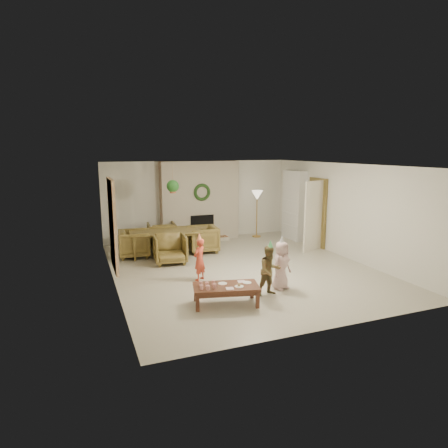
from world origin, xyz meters
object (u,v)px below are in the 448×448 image
dining_chair_near (170,249)px  child_pink (281,265)px  dining_chair_far (162,235)px  coffee_table_top (226,287)px  dining_chair_right (203,239)px  child_red (199,259)px  dining_table (166,243)px  child_plaid (270,271)px  dining_chair_left (134,244)px

dining_chair_near → child_pink: size_ratio=0.80×
dining_chair_far → coffee_table_top: size_ratio=0.67×
dining_chair_right → coffee_table_top: 3.83m
dining_chair_right → coffee_table_top: bearing=-6.6°
child_red → child_pink: bearing=103.6°
dining_chair_near → dining_table: bearing=90.0°
dining_chair_right → coffee_table_top: size_ratio=0.67×
child_plaid → dining_chair_right: bearing=90.8°
dining_chair_right → dining_table: bearing=-90.0°
dining_chair_far → child_plaid: 4.69m
dining_table → child_plaid: bearing=-66.2°
dining_table → coffee_table_top: dining_table is taller
child_red → dining_chair_left: bearing=-104.1°
dining_table → coffee_table_top: (0.28, -3.85, 0.01)m
dining_chair_near → child_red: (0.30, -1.52, 0.10)m
child_red → dining_chair_far: bearing=-124.9°
dining_chair_far → dining_chair_right: 1.34m
dining_chair_right → dining_chair_near: bearing=-51.3°
dining_chair_near → child_pink: bearing=-52.2°
coffee_table_top → dining_chair_left: bearing=118.9°
dining_chair_far → dining_chair_left: bearing=45.0°
dining_chair_near → dining_chair_left: size_ratio=1.00×
dining_chair_near → child_red: size_ratio=0.86×
dining_table → child_pink: size_ratio=1.88×
child_red → child_plaid: 1.70m
child_plaid → child_pink: bearing=26.7°
dining_chair_left → coffee_table_top: (1.11, -3.92, -0.03)m
dining_chair_far → child_pink: size_ratio=0.80×
dining_table → dining_chair_near: dining_chair_near is taller
dining_chair_far → dining_chair_right: size_ratio=1.00×
dining_chair_near → dining_chair_left: same height
coffee_table_top → dining_table: bearing=107.2°
dining_table → child_red: 2.37m
dining_chair_near → child_plaid: 3.16m
coffee_table_top → child_plaid: 1.01m
dining_chair_far → child_red: size_ratio=0.86×
dining_table → dining_chair_right: 1.05m
dining_chair_far → child_plaid: size_ratio=0.81×
dining_table → dining_chair_left: size_ratio=2.34×
dining_chair_left → dining_chair_right: 1.88m
dining_chair_left → child_red: bearing=-151.4°
coffee_table_top → child_pink: child_pink is taller
dining_chair_far → dining_chair_right: same height
dining_chair_near → dining_chair_right: size_ratio=1.00×
dining_table → dining_chair_far: bearing=90.0°
dining_chair_left → child_plaid: size_ratio=0.81×
dining_chair_left → dining_chair_near: bearing=-135.0°
child_plaid → dining_chair_far: bearing=102.0°
dining_table → coffee_table_top: bearing=-81.0°
dining_table → dining_chair_far: (0.07, 0.83, 0.04)m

